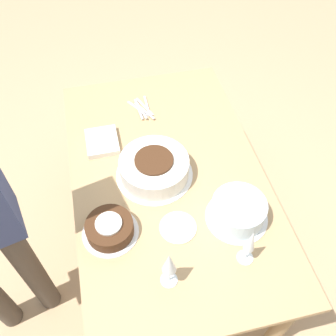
{
  "coord_description": "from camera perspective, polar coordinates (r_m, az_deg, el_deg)",
  "views": [
    {
      "loc": [
        1.08,
        -0.25,
        2.17
      ],
      "look_at": [
        0.0,
        0.0,
        0.79
      ],
      "focal_mm": 40.0,
      "sensor_mm": 36.0,
      "label": 1
    }
  ],
  "objects": [
    {
      "name": "cake_center_white",
      "position": [
        1.77,
        -2.11,
        0.05
      ],
      "size": [
        0.37,
        0.37,
        0.12
      ],
      "color": "white",
      "rests_on": "dining_table"
    },
    {
      "name": "wine_glass_near",
      "position": [
        1.4,
        0.17,
        -14.39
      ],
      "size": [
        0.07,
        0.07,
        0.22
      ],
      "color": "silver",
      "rests_on": "dining_table"
    },
    {
      "name": "fork_pile",
      "position": [
        2.12,
        -3.94,
        9.07
      ],
      "size": [
        0.2,
        0.13,
        0.02
      ],
      "color": "silver",
      "rests_on": "dining_table"
    },
    {
      "name": "cake_front_chocolate",
      "position": [
        1.62,
        -8.87,
        -9.08
      ],
      "size": [
        0.24,
        0.24,
        0.08
      ],
      "color": "white",
      "rests_on": "dining_table"
    },
    {
      "name": "napkin_stack",
      "position": [
        1.95,
        -9.99,
        3.95
      ],
      "size": [
        0.19,
        0.16,
        0.03
      ],
      "color": "silver",
      "rests_on": "dining_table"
    },
    {
      "name": "wine_glass_far",
      "position": [
        1.49,
        12.46,
        -11.0
      ],
      "size": [
        0.07,
        0.07,
        0.21
      ],
      "color": "silver",
      "rests_on": "dining_table"
    },
    {
      "name": "ground_plane",
      "position": [
        2.44,
        0.0,
        -11.73
      ],
      "size": [
        12.0,
        12.0,
        0.0
      ],
      "primitive_type": "plane",
      "color": "tan"
    },
    {
      "name": "dessert_plate_right",
      "position": [
        1.64,
        1.53,
        -9.05
      ],
      "size": [
        0.16,
        0.16,
        0.01
      ],
      "color": "beige",
      "rests_on": "dining_table"
    },
    {
      "name": "cake_back_decorated",
      "position": [
        1.65,
        10.62,
        -6.48
      ],
      "size": [
        0.28,
        0.28,
        0.11
      ],
      "color": "white",
      "rests_on": "dining_table"
    },
    {
      "name": "dining_table",
      "position": [
        1.89,
        0.0,
        -2.98
      ],
      "size": [
        1.53,
        0.92,
        0.74
      ],
      "color": "tan",
      "rests_on": "ground_plane"
    }
  ]
}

